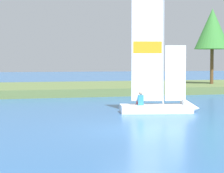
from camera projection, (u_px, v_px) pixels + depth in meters
ground_plane at (137, 131)px, 16.68m from camera, size 200.00×200.00×0.00m
shore_bank at (56, 89)px, 38.14m from camera, size 80.00×12.86×0.61m
shoreline_tree_centre at (212, 29)px, 39.86m from camera, size 3.25×3.25×6.94m
sailboat at (167, 102)px, 22.61m from camera, size 4.33×1.99×6.38m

